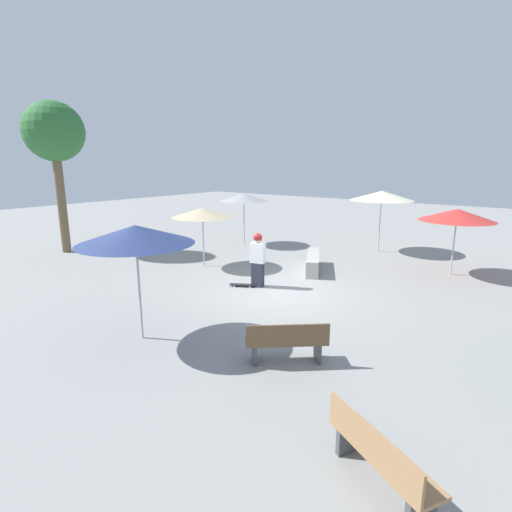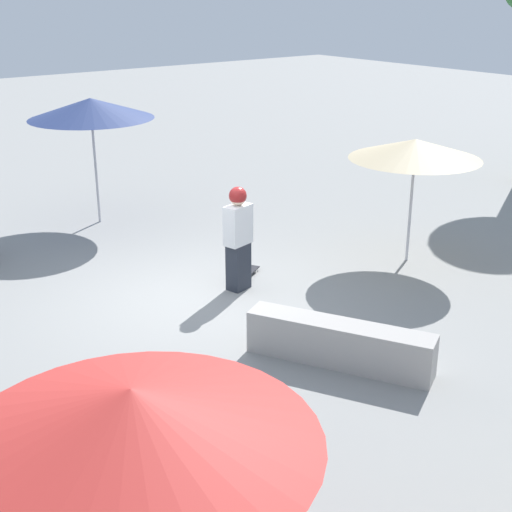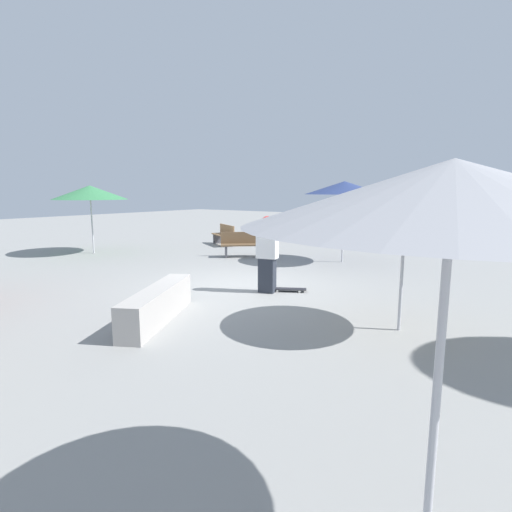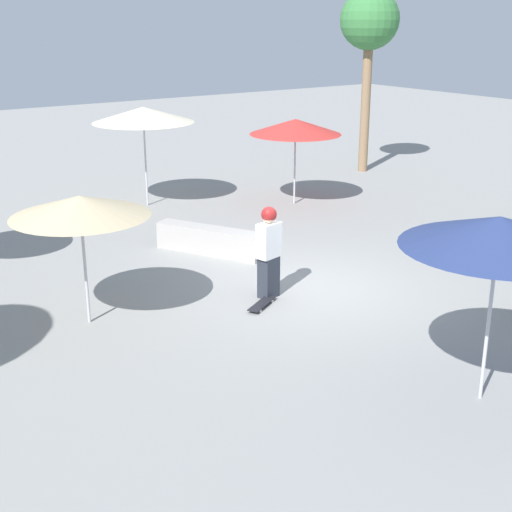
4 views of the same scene
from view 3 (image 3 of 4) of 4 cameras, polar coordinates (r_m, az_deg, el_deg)
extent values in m
plane|color=gray|center=(9.54, -2.31, -4.34)|extent=(60.00, 60.00, 0.00)
cube|color=#282D38|center=(8.92, 1.61, -2.76)|extent=(0.33, 0.40, 0.77)
cube|color=white|center=(8.80, 1.63, 1.73)|extent=(0.35, 0.50, 0.64)
sphere|color=beige|center=(8.76, 1.64, 4.62)|extent=(0.25, 0.25, 0.25)
sphere|color=maroon|center=(8.75, 1.64, 4.82)|extent=(0.28, 0.28, 0.28)
cube|color=black|center=(9.06, 4.67, -4.70)|extent=(0.57, 0.80, 0.02)
cylinder|color=silver|center=(9.15, 6.24, -4.82)|extent=(0.05, 0.06, 0.05)
cylinder|color=silver|center=(8.98, 6.24, -5.08)|extent=(0.05, 0.06, 0.05)
cylinder|color=silver|center=(9.16, 3.13, -4.75)|extent=(0.05, 0.06, 0.05)
cylinder|color=silver|center=(9.00, 3.06, -5.01)|extent=(0.05, 0.06, 0.05)
cube|color=#A8A39E|center=(7.20, -13.85, -6.73)|extent=(2.36, 1.52, 0.58)
cube|color=#47474C|center=(16.26, -4.03, 2.00)|extent=(0.38, 0.26, 0.40)
cube|color=#47474C|center=(17.42, -5.50, 2.46)|extent=(0.38, 0.26, 0.40)
cube|color=#9E754C|center=(16.81, -4.80, 3.00)|extent=(1.17, 1.61, 0.05)
cube|color=#9E754C|center=(16.86, -4.17, 3.79)|extent=(0.82, 1.41, 0.40)
cube|color=#47474C|center=(13.78, 0.90, 0.72)|extent=(0.35, 0.32, 0.40)
cube|color=#47474C|center=(13.70, -4.30, 0.64)|extent=(0.35, 0.32, 0.40)
cube|color=brown|center=(13.70, -1.70, 1.61)|extent=(1.38, 1.50, 0.05)
cube|color=brown|center=(13.87, -1.75, 2.64)|extent=(1.08, 1.24, 0.40)
cylinder|color=#B7B7BC|center=(15.63, -22.39, 4.49)|extent=(0.05, 0.05, 2.27)
cone|color=#387F4C|center=(15.59, -22.63, 8.38)|extent=(2.61, 2.61, 0.50)
cylinder|color=#B7B7BC|center=(2.59, 24.47, -16.65)|extent=(0.05, 0.05, 2.28)
cone|color=#99999E|center=(2.35, 26.25, 8.06)|extent=(2.23, 2.23, 0.36)
cylinder|color=#B7B7BC|center=(6.76, 20.15, -1.58)|extent=(0.05, 0.05, 2.07)
cone|color=#C6B289|center=(6.66, 20.62, 6.78)|extent=(2.26, 2.26, 0.34)
cylinder|color=#B7B7BC|center=(12.92, 12.34, 4.42)|extent=(0.05, 0.05, 2.41)
cone|color=navy|center=(12.88, 12.51, 9.50)|extent=(2.48, 2.48, 0.40)
camera|label=1|loc=(20.85, 0.04, 13.62)|focal=28.00mm
camera|label=2|loc=(11.50, -63.33, 16.27)|focal=50.00mm
camera|label=4|loc=(17.42, 44.61, 15.53)|focal=50.00mm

